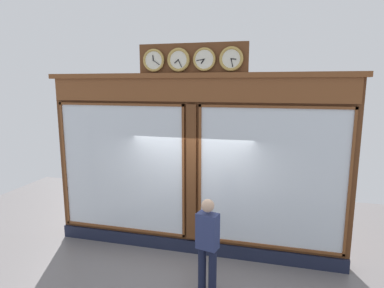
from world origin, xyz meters
name	(u,v)px	position (x,y,z in m)	size (l,w,h in m)	color
shop_facade	(194,164)	(0.00, -0.13, 1.92)	(6.35, 0.42, 4.35)	#5B3319
pedestrian	(207,242)	(-0.60, 1.25, 0.93)	(0.40, 0.30, 1.69)	#191E38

